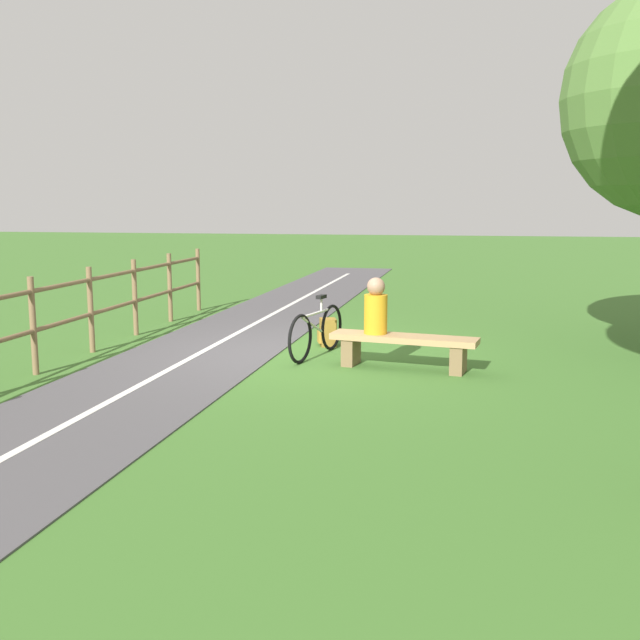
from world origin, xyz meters
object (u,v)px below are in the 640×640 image
at_px(person_seated, 376,308).
at_px(backpack, 328,332).
at_px(bench, 403,345).
at_px(bicycle, 317,331).

xyz_separation_m(person_seated, backpack, (0.88, -1.29, -0.58)).
distance_m(bench, bicycle, 1.38).
xyz_separation_m(bench, bicycle, (1.27, -0.55, 0.05)).
bearing_deg(bench, backpack, -37.64).
distance_m(bench, backpack, 1.85).
bearing_deg(bench, bicycle, -13.98).
bearing_deg(person_seated, backpack, -46.20).
relative_size(bench, bicycle, 1.18).
bearing_deg(bicycle, backpack, -166.56).
relative_size(bench, person_seated, 2.64).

